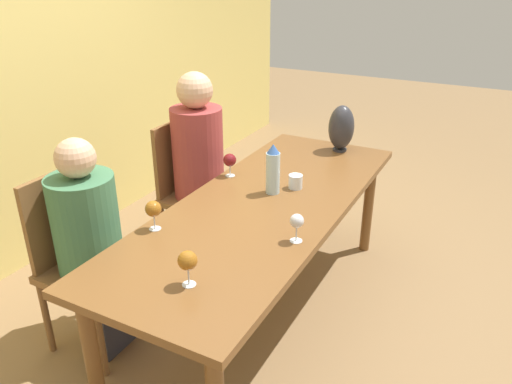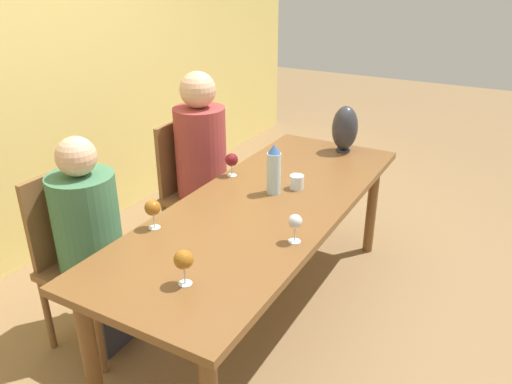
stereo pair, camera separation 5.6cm
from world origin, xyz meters
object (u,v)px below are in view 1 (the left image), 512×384
wine_glass_0 (188,261)px  wine_glass_1 (230,160)px  water_tumbler (296,182)px  vase (341,128)px  wine_glass_2 (297,222)px  person_near (91,241)px  wine_glass_3 (153,209)px  person_far (200,163)px  chair_far (191,187)px  chair_near (81,257)px  water_bottle (273,170)px

wine_glass_0 → wine_glass_1: wine_glass_0 is taller
water_tumbler → vase: 0.73m
wine_glass_2 → person_near: bearing=107.7°
wine_glass_2 → wine_glass_3: bearing=108.1°
water_tumbler → person_far: person_far is taller
wine_glass_1 → person_near: size_ratio=0.12×
chair_far → person_near: bearing=-175.0°
wine_glass_0 → person_far: size_ratio=0.12×
wine_glass_2 → person_far: 1.21m
wine_glass_2 → wine_glass_3: wine_glass_3 is taller
chair_far → person_far: 0.21m
wine_glass_0 → person_near: person_near is taller
wine_glass_1 → chair_far: chair_far is taller
vase → chair_near: 1.83m
water_bottle → person_near: (-0.74, 0.65, -0.25)m
vase → wine_glass_2: vase is taller
wine_glass_2 → wine_glass_3: 0.68m
water_bottle → wine_glass_2: size_ratio=2.06×
water_tumbler → wine_glass_2: 0.60m
wine_glass_1 → vase: bearing=-30.8°
water_tumbler → wine_glass_0: wine_glass_0 is taller
wine_glass_2 → chair_far: 1.31m
water_tumbler → water_bottle: bearing=142.6°
wine_glass_3 → person_far: 0.97m
wine_glass_3 → chair_near: 0.55m
wine_glass_0 → person_far: person_far is taller
wine_glass_1 → chair_far: (0.16, 0.41, -0.32)m
wine_glass_0 → person_far: 1.42m
wine_glass_1 → wine_glass_3: bearing=-178.9°
water_bottle → water_tumbler: bearing=-37.4°
water_bottle → wine_glass_2: (-0.43, -0.33, -0.04)m
water_bottle → person_far: person_far is taller
water_tumbler → person_near: bearing=139.2°
water_bottle → vase: 0.84m
water_bottle → water_tumbler: (0.12, -0.09, -0.10)m
chair_far → person_far: bearing=-90.0°
wine_glass_3 → wine_glass_0: bearing=-126.6°
wine_glass_2 → person_near: person_near is taller
water_bottle → wine_glass_1: 0.35m
vase → person_near: bearing=154.3°
vase → wine_glass_2: size_ratio=2.27×
chair_far → chair_near: bearing=180.0°
water_tumbler → vase: (0.71, -0.02, 0.12)m
water_tumbler → chair_near: size_ratio=0.08×
water_tumbler → chair_far: bearing=80.5°
vase → person_far: bearing=127.1°
wine_glass_3 → chair_near: bearing=103.6°
water_tumbler → wine_glass_0: 1.06m
water_bottle → water_tumbler: 0.18m
wine_glass_0 → chair_near: size_ratio=0.16×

